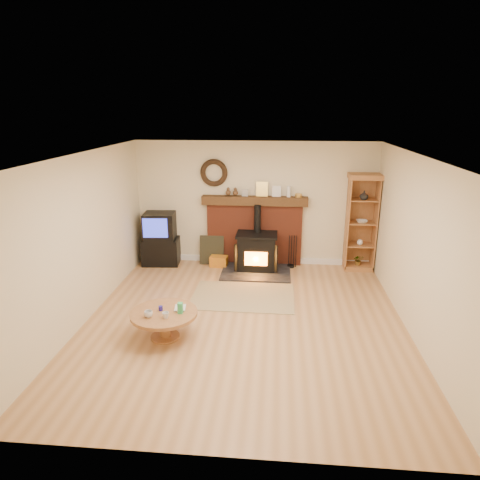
# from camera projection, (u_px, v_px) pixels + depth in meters

# --- Properties ---
(ground) EXTENTS (5.50, 5.50, 0.00)m
(ground) POSITION_uv_depth(u_px,v_px,m) (244.00, 322.00, 6.77)
(ground) COLOR #AB7847
(ground) RESTS_ON ground
(room_shell) EXTENTS (5.02, 5.52, 2.61)m
(room_shell) POSITION_uv_depth(u_px,v_px,m) (244.00, 215.00, 6.35)
(room_shell) COLOR beige
(room_shell) RESTS_ON ground
(chimney_breast) EXTENTS (2.20, 0.22, 1.78)m
(chimney_breast) POSITION_uv_depth(u_px,v_px,m) (254.00, 228.00, 9.07)
(chimney_breast) COLOR brown
(chimney_breast) RESTS_ON ground
(wood_stove) EXTENTS (1.40, 1.00, 1.34)m
(wood_stove) POSITION_uv_depth(u_px,v_px,m) (257.00, 252.00, 8.81)
(wood_stove) COLOR black
(wood_stove) RESTS_ON ground
(area_rug) EXTENTS (1.83, 1.27, 0.01)m
(area_rug) POSITION_uv_depth(u_px,v_px,m) (243.00, 296.00, 7.66)
(area_rug) COLOR brown
(area_rug) RESTS_ON ground
(tv_unit) EXTENTS (0.81, 0.59, 1.13)m
(tv_unit) POSITION_uv_depth(u_px,v_px,m) (160.00, 240.00, 9.13)
(tv_unit) COLOR black
(tv_unit) RESTS_ON ground
(curio_cabinet) EXTENTS (0.64, 0.46, 1.99)m
(curio_cabinet) POSITION_uv_depth(u_px,v_px,m) (361.00, 222.00, 8.71)
(curio_cabinet) COLOR #945D30
(curio_cabinet) RESTS_ON ground
(firelog_box) EXTENTS (0.38, 0.26, 0.23)m
(firelog_box) POSITION_uv_depth(u_px,v_px,m) (219.00, 261.00, 9.08)
(firelog_box) COLOR #C88D0C
(firelog_box) RESTS_ON ground
(leaning_painting) EXTENTS (0.52, 0.14, 0.62)m
(leaning_painting) POSITION_uv_depth(u_px,v_px,m) (212.00, 250.00, 9.18)
(leaning_painting) COLOR black
(leaning_painting) RESTS_ON ground
(fire_tools) EXTENTS (0.19, 0.16, 0.70)m
(fire_tools) POSITION_uv_depth(u_px,v_px,m) (292.00, 260.00, 9.03)
(fire_tools) COLOR black
(fire_tools) RESTS_ON ground
(coffee_table) EXTENTS (0.98, 0.98, 0.58)m
(coffee_table) POSITION_uv_depth(u_px,v_px,m) (164.00, 317.00, 6.20)
(coffee_table) COLOR brown
(coffee_table) RESTS_ON ground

